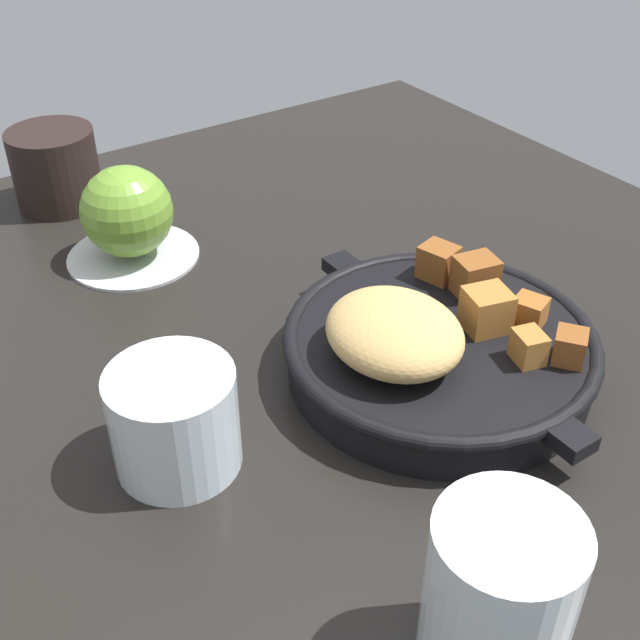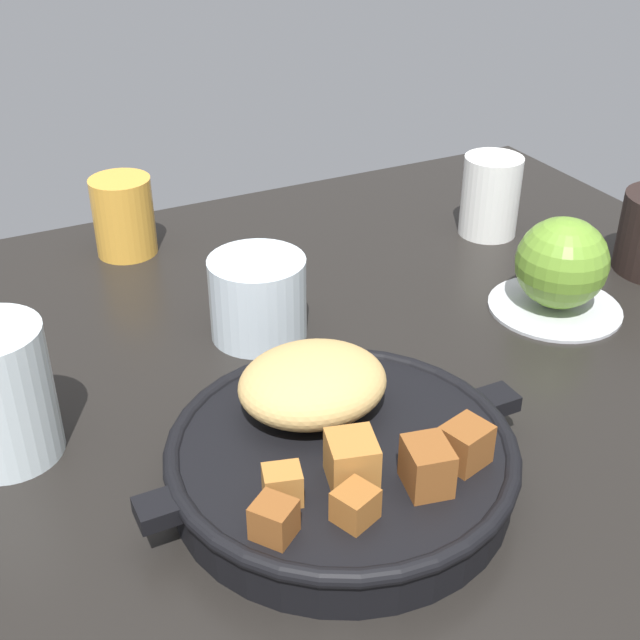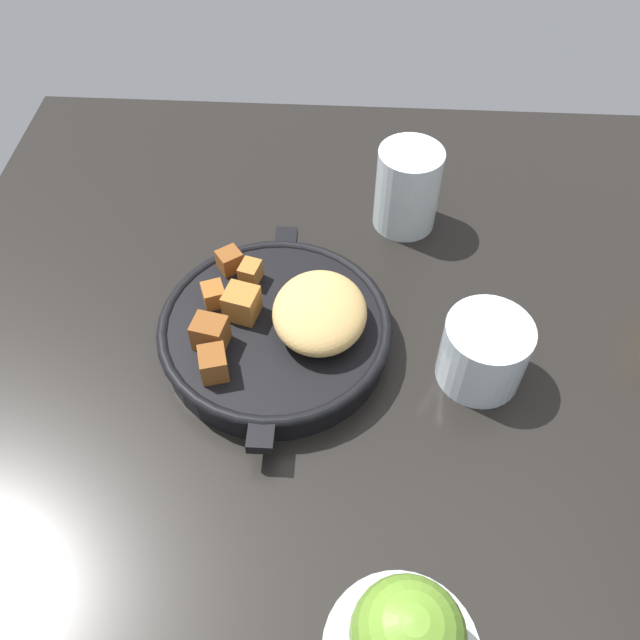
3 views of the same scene
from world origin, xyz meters
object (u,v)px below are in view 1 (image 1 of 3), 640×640
object	(u,v)px
red_apple	(127,212)
water_glass_short	(174,420)
water_glass_tall	(498,599)
cast_iron_skillet	(436,345)
coffee_mug_dark	(55,168)

from	to	relation	value
red_apple	water_glass_short	bearing A→B (deg)	162.82
water_glass_tall	cast_iron_skillet	bearing A→B (deg)	-33.87
cast_iron_skillet	water_glass_short	size ratio (longest dim) A/B	3.32
water_glass_short	red_apple	bearing A→B (deg)	-17.18
cast_iron_skillet	red_apple	world-z (taller)	red_apple
water_glass_tall	water_glass_short	bearing A→B (deg)	17.34
water_glass_short	coffee_mug_dark	bearing A→B (deg)	-8.93
water_glass_tall	coffee_mug_dark	distance (cm)	62.49
cast_iron_skillet	coffee_mug_dark	bearing A→B (deg)	17.57
cast_iron_skillet	coffee_mug_dark	world-z (taller)	coffee_mug_dark
cast_iron_skillet	red_apple	bearing A→B (deg)	22.55
cast_iron_skillet	water_glass_tall	xyz separation A→B (cm)	(-19.49, 13.08, 2.38)
cast_iron_skillet	coffee_mug_dark	xyz separation A→B (cm)	(42.99, 13.61, 1.24)
cast_iron_skillet	coffee_mug_dark	distance (cm)	45.11
water_glass_short	coffee_mug_dark	size ratio (longest dim) A/B	0.97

